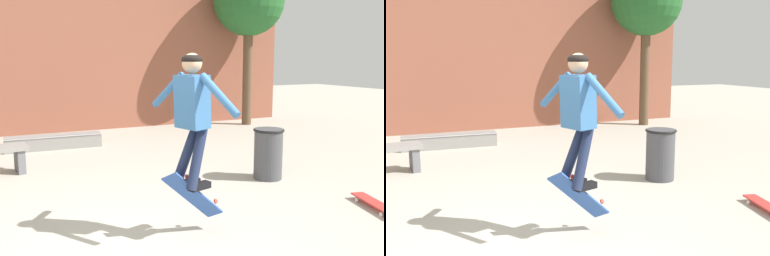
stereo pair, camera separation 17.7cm
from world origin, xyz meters
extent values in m
plane|color=#B2AD9E|center=(0.00, 0.00, 0.00)|extent=(40.00, 40.00, 0.00)
cube|color=#93513D|center=(0.00, 7.55, 2.18)|extent=(13.65, 0.40, 4.36)
cylinder|color=brown|center=(5.27, 6.45, 1.37)|extent=(0.27, 0.27, 2.74)
sphere|color=#235B28|center=(5.27, 6.45, 3.48)|extent=(1.97, 1.97, 1.97)
cube|color=slate|center=(-1.01, 3.67, 0.20)|extent=(0.17, 0.38, 0.40)
cube|color=gray|center=(-0.23, 5.38, 0.15)|extent=(1.97, 0.44, 0.30)
cube|color=#B7B7BC|center=(-0.23, 5.20, 0.29)|extent=(1.95, 0.10, 0.02)
cylinder|color=#47474C|center=(2.54, 1.57, 0.40)|extent=(0.45, 0.45, 0.81)
torus|color=black|center=(2.54, 1.57, 0.79)|extent=(0.49, 0.49, 0.04)
cube|color=teal|center=(0.50, 0.11, 1.47)|extent=(0.32, 0.39, 0.56)
sphere|color=tan|center=(0.50, 0.11, 1.86)|extent=(0.26, 0.26, 0.21)
ellipsoid|color=black|center=(0.50, 0.11, 1.90)|extent=(0.27, 0.27, 0.12)
cylinder|color=#1E2847|center=(0.48, 0.19, 0.89)|extent=(0.38, 0.14, 0.71)
cube|color=black|center=(0.50, 0.20, 0.57)|extent=(0.28, 0.17, 0.07)
cylinder|color=#1E2847|center=(0.52, 0.02, 0.89)|extent=(0.35, 0.27, 0.71)
cube|color=black|center=(0.55, 0.03, 0.57)|extent=(0.28, 0.17, 0.07)
cylinder|color=teal|center=(0.39, 0.49, 1.56)|extent=(0.22, 0.53, 0.42)
cylinder|color=teal|center=(0.61, -0.28, 1.56)|extent=(0.22, 0.53, 0.42)
cube|color=#2D519E|center=(0.52, 0.12, 0.44)|extent=(0.70, 0.22, 0.64)
cylinder|color=#DB3D33|center=(0.78, 0.08, 0.35)|extent=(0.07, 0.05, 0.08)
cylinder|color=#DB3D33|center=(0.67, 0.25, 0.25)|extent=(0.07, 0.05, 0.08)
cylinder|color=#DB3D33|center=(0.41, 0.05, 0.68)|extent=(0.07, 0.05, 0.08)
cylinder|color=#DB3D33|center=(0.30, 0.22, 0.58)|extent=(0.07, 0.05, 0.08)
cube|color=red|center=(2.98, -0.17, 0.07)|extent=(0.40, 0.88, 0.02)
cylinder|color=silver|center=(2.95, 0.11, 0.03)|extent=(0.03, 0.06, 0.05)
cylinder|color=silver|center=(3.14, 0.06, 0.03)|extent=(0.03, 0.06, 0.05)
cylinder|color=silver|center=(2.81, -0.40, 0.03)|extent=(0.03, 0.06, 0.05)
camera|label=1|loc=(-1.41, -3.89, 1.93)|focal=40.00mm
camera|label=2|loc=(-1.25, -3.96, 1.93)|focal=40.00mm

